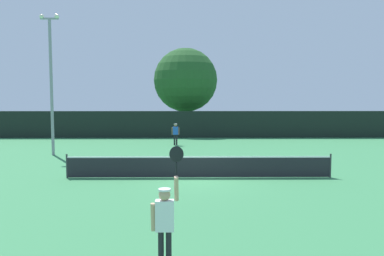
# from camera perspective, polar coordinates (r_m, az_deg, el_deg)

# --- Properties ---
(ground_plane) EXTENTS (120.00, 120.00, 0.00)m
(ground_plane) POSITION_cam_1_polar(r_m,az_deg,el_deg) (17.32, 1.05, -7.36)
(ground_plane) COLOR #387F4C
(tennis_net) EXTENTS (11.83, 0.08, 1.07)m
(tennis_net) POSITION_cam_1_polar(r_m,az_deg,el_deg) (17.22, 1.05, -5.70)
(tennis_net) COLOR #232328
(tennis_net) RESTS_ON ground
(perimeter_fence) EXTENTS (37.11, 0.12, 2.35)m
(perimeter_fence) POSITION_cam_1_polar(r_m,az_deg,el_deg) (33.75, 0.27, 0.53)
(perimeter_fence) COLOR black
(perimeter_fence) RESTS_ON ground
(player_serving) EXTENTS (0.67, 0.40, 2.60)m
(player_serving) POSITION_cam_1_polar(r_m,az_deg,el_deg) (8.12, -3.99, -12.94)
(player_serving) COLOR white
(player_serving) RESTS_ON ground
(player_receiving) EXTENTS (0.57, 0.24, 1.60)m
(player_receiving) POSITION_cam_1_polar(r_m,az_deg,el_deg) (28.61, -2.46, -0.62)
(player_receiving) COLOR blue
(player_receiving) RESTS_ON ground
(tennis_ball) EXTENTS (0.07, 0.07, 0.07)m
(tennis_ball) POSITION_cam_1_polar(r_m,az_deg,el_deg) (18.00, 8.06, -6.83)
(tennis_ball) COLOR #CCE033
(tennis_ball) RESTS_ON ground
(light_pole) EXTENTS (1.18, 0.28, 8.58)m
(light_pole) POSITION_cam_1_polar(r_m,az_deg,el_deg) (25.22, -20.15, 7.23)
(light_pole) COLOR gray
(light_pole) RESTS_ON ground
(large_tree) EXTENTS (6.19, 6.19, 8.32)m
(large_tree) POSITION_cam_1_polar(r_m,az_deg,el_deg) (37.78, -0.96, 7.09)
(large_tree) COLOR brown
(large_tree) RESTS_ON ground
(parked_car_near) EXTENTS (1.98, 4.24, 1.69)m
(parked_car_near) POSITION_cam_1_polar(r_m,az_deg,el_deg) (42.60, 3.57, 0.85)
(parked_car_near) COLOR #B7B7BC
(parked_car_near) RESTS_ON ground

